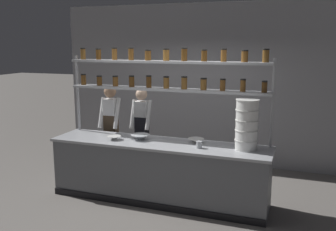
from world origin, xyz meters
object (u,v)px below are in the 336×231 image
(chef_center, at_px, (142,127))
(chef_left, at_px, (111,126))
(prep_bowl_center_back, at_px, (140,137))
(serving_cup_front, at_px, (199,145))
(prep_bowl_near_left, at_px, (196,141))
(spice_shelf_unit, at_px, (166,78))
(container_stack, at_px, (247,125))
(prep_bowl_center_front, at_px, (114,138))

(chef_center, bearing_deg, chef_left, -156.95)
(prep_bowl_center_back, distance_m, serving_cup_front, 1.01)
(chef_center, distance_m, prep_bowl_near_left, 1.36)
(spice_shelf_unit, height_order, chef_center, spice_shelf_unit)
(spice_shelf_unit, height_order, prep_bowl_near_left, spice_shelf_unit)
(serving_cup_front, bearing_deg, container_stack, 14.30)
(spice_shelf_unit, bearing_deg, prep_bowl_center_front, -150.23)
(spice_shelf_unit, xyz_separation_m, prep_bowl_center_front, (-0.72, -0.41, -0.93))
(chef_left, bearing_deg, chef_center, 22.85)
(prep_bowl_center_back, bearing_deg, prep_bowl_center_front, -159.01)
(chef_center, xyz_separation_m, container_stack, (1.95, -0.76, 0.35))
(spice_shelf_unit, relative_size, container_stack, 4.56)
(chef_center, height_order, prep_bowl_center_front, chef_center)
(prep_bowl_center_front, bearing_deg, spice_shelf_unit, 29.77)
(chef_left, relative_size, prep_bowl_center_back, 5.66)
(chef_left, xyz_separation_m, prep_bowl_center_back, (0.80, -0.53, -0.01))
(spice_shelf_unit, relative_size, prep_bowl_center_front, 15.17)
(spice_shelf_unit, bearing_deg, serving_cup_front, -32.66)
(container_stack, height_order, prep_bowl_near_left, container_stack)
(chef_center, bearing_deg, prep_bowl_center_front, -97.17)
(spice_shelf_unit, distance_m, chef_left, 1.48)
(prep_bowl_center_front, distance_m, serving_cup_front, 1.37)
(chef_left, distance_m, container_stack, 2.51)
(chef_left, bearing_deg, spice_shelf_unit, -16.53)
(spice_shelf_unit, height_order, serving_cup_front, spice_shelf_unit)
(chef_left, relative_size, prep_bowl_near_left, 6.86)
(spice_shelf_unit, height_order, container_stack, spice_shelf_unit)
(prep_bowl_near_left, height_order, serving_cup_front, serving_cup_front)
(spice_shelf_unit, xyz_separation_m, chef_center, (-0.66, 0.51, -0.95))
(prep_bowl_near_left, bearing_deg, container_stack, -7.42)
(chef_left, relative_size, container_stack, 2.35)
(prep_bowl_near_left, bearing_deg, serving_cup_front, -64.68)
(prep_bowl_center_front, height_order, serving_cup_front, serving_cup_front)
(prep_bowl_center_back, bearing_deg, container_stack, 0.33)
(container_stack, height_order, prep_bowl_center_front, container_stack)
(container_stack, relative_size, prep_bowl_near_left, 2.92)
(chef_left, distance_m, prep_bowl_center_front, 0.80)
(container_stack, bearing_deg, prep_bowl_near_left, 172.58)
(serving_cup_front, bearing_deg, spice_shelf_unit, 147.34)
(prep_bowl_center_front, bearing_deg, prep_bowl_near_left, 11.51)
(chef_left, distance_m, chef_center, 0.55)
(prep_bowl_center_back, bearing_deg, chef_left, 146.49)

